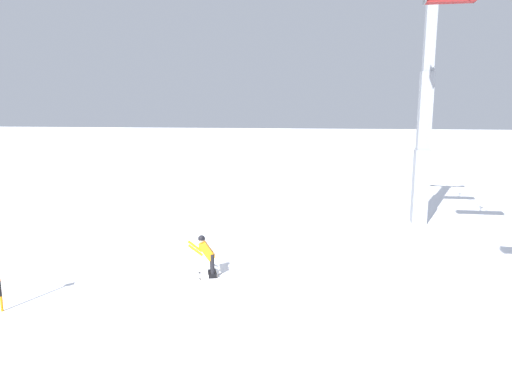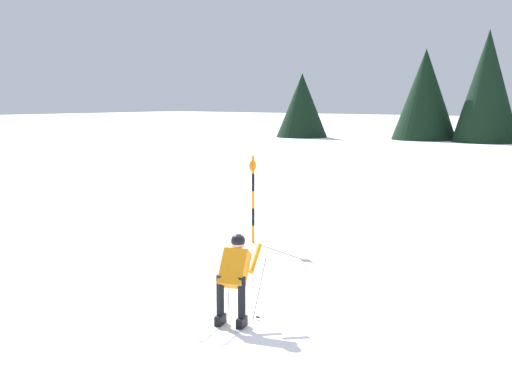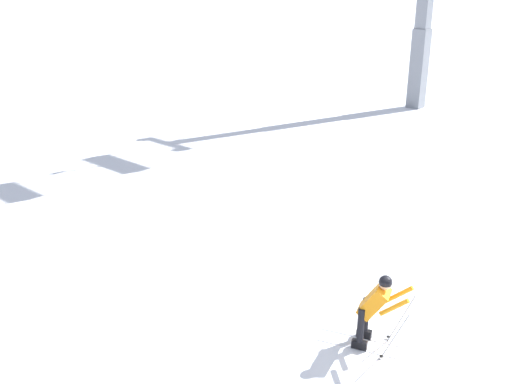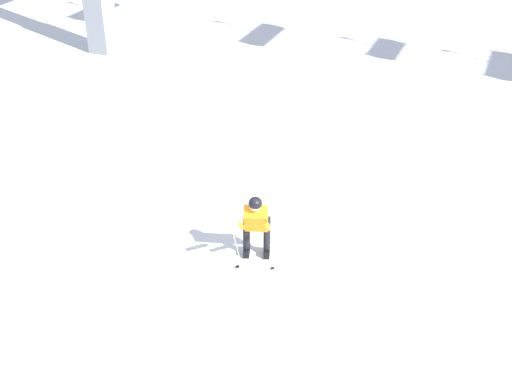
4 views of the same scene
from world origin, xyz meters
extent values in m
plane|color=white|center=(0.00, 0.00, 0.00)|extent=(260.00, 260.00, 0.00)
cube|color=white|center=(-0.41, 1.22, 0.01)|extent=(0.61, 1.57, 0.01)
cube|color=black|center=(-0.41, 1.22, 0.09)|extent=(0.19, 0.30, 0.16)
cylinder|color=black|center=(-0.41, 1.22, 0.51)|extent=(0.13, 0.13, 0.68)
cube|color=white|center=(-0.77, 1.10, 0.01)|extent=(0.61, 1.57, 0.01)
cube|color=black|center=(-0.77, 1.10, 0.09)|extent=(0.19, 0.30, 0.16)
cylinder|color=black|center=(-0.77, 1.10, 0.51)|extent=(0.13, 0.13, 0.68)
cube|color=orange|center=(-0.54, 0.99, 0.94)|extent=(0.58, 0.67, 0.67)
sphere|color=beige|center=(-0.48, 0.83, 1.34)|extent=(0.23, 0.23, 0.23)
sphere|color=black|center=(-0.48, 0.83, 1.37)|extent=(0.24, 0.24, 0.24)
cylinder|color=orange|center=(-0.19, 0.69, 1.04)|extent=(0.24, 0.51, 0.44)
cylinder|color=gray|center=(-0.14, 0.67, 0.44)|extent=(0.29, 0.43, 1.16)
cylinder|color=black|center=(-0.15, 0.85, 0.05)|extent=(0.07, 0.07, 0.01)
cylinder|color=orange|center=(-0.63, 0.55, 1.04)|extent=(0.24, 0.51, 0.44)
cylinder|color=gray|center=(-0.66, 0.49, 0.44)|extent=(0.06, 0.50, 1.16)
cylinder|color=black|center=(-0.76, 0.64, 0.05)|extent=(0.07, 0.07, 0.01)
cube|color=gray|center=(-9.65, 9.64, 1.88)|extent=(0.72, 0.72, 3.76)
cube|color=gray|center=(-9.65, 9.64, 5.64)|extent=(0.61, 0.61, 3.76)
cube|color=gray|center=(-9.65, 9.64, 9.41)|extent=(0.49, 0.49, 3.76)
cube|color=maroon|center=(-6.18, 9.64, 9.94)|extent=(0.45, 1.94, 0.06)
cylinder|color=orange|center=(3.07, -4.10, 0.23)|extent=(0.07, 0.07, 0.45)
cylinder|color=black|center=(3.07, -4.10, 0.68)|extent=(0.07, 0.07, 0.45)
camera|label=1|loc=(14.01, 5.03, 5.69)|focal=31.95mm
camera|label=2|loc=(-7.39, 9.22, 3.74)|focal=46.53mm
camera|label=3|loc=(-8.94, -3.55, 6.61)|focal=41.88mm
camera|label=4|loc=(3.23, -8.05, 7.49)|focal=46.29mm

